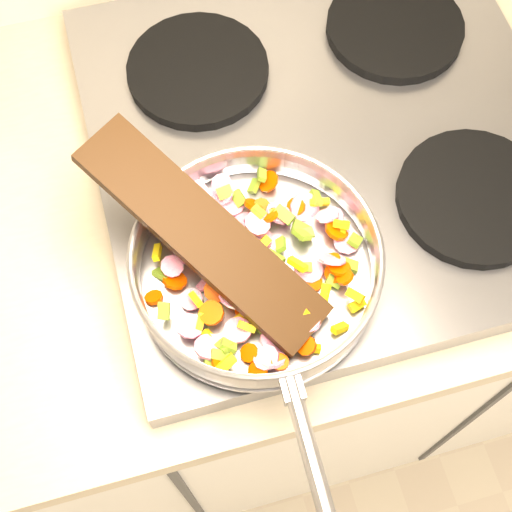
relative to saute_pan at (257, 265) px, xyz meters
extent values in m
cube|color=#939399|center=(0.15, 0.17, -0.07)|extent=(0.60, 0.60, 0.04)
cylinder|color=black|center=(0.01, 0.03, -0.04)|extent=(0.19, 0.19, 0.02)
cylinder|color=black|center=(0.29, 0.03, -0.04)|extent=(0.19, 0.19, 0.02)
cylinder|color=black|center=(0.01, 0.31, -0.04)|extent=(0.19, 0.19, 0.02)
cylinder|color=black|center=(0.29, 0.31, -0.04)|extent=(0.19, 0.19, 0.02)
cylinder|color=#9E9EA5|center=(0.00, 0.00, -0.03)|extent=(0.28, 0.28, 0.01)
torus|color=#9E9EA5|center=(0.00, 0.00, 0.00)|extent=(0.32, 0.32, 0.05)
torus|color=#9E9EA5|center=(0.00, 0.00, 0.02)|extent=(0.28, 0.28, 0.01)
cylinder|color=#9E9EA5|center=(-0.01, -0.23, 0.01)|extent=(0.02, 0.19, 0.02)
cube|color=#9E9EA5|center=(0.00, -0.15, 0.01)|extent=(0.02, 0.03, 0.02)
cube|color=yellow|center=(-0.01, -0.05, -0.01)|extent=(0.02, 0.01, 0.01)
cylinder|color=#D2145A|center=(0.04, -0.08, -0.01)|extent=(0.03, 0.03, 0.03)
cylinder|color=#DD4000|center=(-0.05, 0.05, -0.01)|extent=(0.03, 0.03, 0.03)
cylinder|color=#DD4000|center=(0.03, 0.08, -0.01)|extent=(0.03, 0.03, 0.02)
cylinder|color=#D2145A|center=(0.01, 0.04, -0.02)|extent=(0.04, 0.04, 0.01)
cylinder|color=#D2145A|center=(-0.04, 0.05, 0.00)|extent=(0.04, 0.04, 0.01)
cylinder|color=#DD4000|center=(0.09, -0.03, -0.01)|extent=(0.03, 0.03, 0.02)
cylinder|color=#DD4000|center=(0.06, -0.03, -0.02)|extent=(0.02, 0.02, 0.01)
cylinder|color=#DD4000|center=(-0.12, 0.00, -0.02)|extent=(0.03, 0.03, 0.02)
cube|color=yellow|center=(0.07, -0.09, -0.02)|extent=(0.02, 0.02, 0.02)
cube|color=olive|center=(0.08, -0.03, -0.02)|extent=(0.02, 0.02, 0.01)
cube|color=olive|center=(0.01, 0.00, 0.00)|extent=(0.03, 0.02, 0.02)
cube|color=yellow|center=(-0.07, -0.06, -0.02)|extent=(0.02, 0.02, 0.01)
cube|color=yellow|center=(0.09, 0.07, -0.01)|extent=(0.02, 0.01, 0.01)
cube|color=olive|center=(0.03, 0.02, -0.01)|extent=(0.02, 0.02, 0.02)
cube|color=olive|center=(-0.06, -0.09, -0.01)|extent=(0.03, 0.02, 0.02)
cylinder|color=#D2145A|center=(0.04, 0.06, -0.01)|extent=(0.04, 0.04, 0.02)
cube|color=yellow|center=(0.04, -0.05, -0.02)|extent=(0.02, 0.03, 0.02)
cube|color=yellow|center=(0.04, -0.01, 0.00)|extent=(0.02, 0.03, 0.02)
cube|color=olive|center=(0.12, 0.01, -0.01)|extent=(0.02, 0.02, 0.01)
cube|color=yellow|center=(-0.07, 0.10, -0.01)|extent=(0.02, 0.03, 0.01)
cube|color=yellow|center=(-0.07, -0.02, 0.00)|extent=(0.01, 0.02, 0.02)
cube|color=yellow|center=(0.00, -0.04, 0.00)|extent=(0.02, 0.03, 0.01)
cube|color=olive|center=(-0.06, 0.05, -0.02)|extent=(0.03, 0.02, 0.01)
cube|color=olive|center=(0.00, -0.02, -0.02)|extent=(0.03, 0.02, 0.02)
cylinder|color=#DD4000|center=(-0.03, -0.04, -0.02)|extent=(0.03, 0.03, 0.02)
cube|color=yellow|center=(-0.06, -0.10, 0.00)|extent=(0.03, 0.02, 0.02)
cube|color=olive|center=(-0.07, 0.08, -0.02)|extent=(0.03, 0.02, 0.02)
cylinder|color=#D2145A|center=(-0.09, -0.04, -0.02)|extent=(0.03, 0.03, 0.02)
cube|color=yellow|center=(-0.08, -0.05, -0.01)|extent=(0.02, 0.02, 0.01)
cylinder|color=#DD4000|center=(-0.06, -0.04, 0.00)|extent=(0.04, 0.04, 0.01)
cube|color=olive|center=(-0.08, -0.09, -0.01)|extent=(0.02, 0.03, 0.02)
cylinder|color=#D2145A|center=(-0.07, -0.07, -0.01)|extent=(0.04, 0.04, 0.02)
cube|color=yellow|center=(0.00, -0.03, -0.01)|extent=(0.02, 0.02, 0.02)
cylinder|color=#D2145A|center=(-0.01, -0.09, -0.02)|extent=(0.03, 0.03, 0.02)
cylinder|color=#D2145A|center=(0.08, 0.06, -0.02)|extent=(0.05, 0.04, 0.03)
cylinder|color=#DD4000|center=(-0.08, 0.06, -0.01)|extent=(0.03, 0.03, 0.01)
cube|color=yellow|center=(0.01, -0.07, -0.02)|extent=(0.01, 0.02, 0.01)
cylinder|color=#DD4000|center=(-0.02, 0.03, -0.01)|extent=(0.03, 0.03, 0.01)
cylinder|color=#DD4000|center=(0.10, 0.02, -0.01)|extent=(0.03, 0.03, 0.02)
cylinder|color=#D2145A|center=(0.10, 0.04, -0.02)|extent=(0.03, 0.03, 0.01)
cube|color=yellow|center=(0.09, -0.06, 0.00)|extent=(0.02, 0.02, 0.02)
cylinder|color=#DD4000|center=(-0.03, -0.09, -0.02)|extent=(0.03, 0.03, 0.02)
cylinder|color=#DD4000|center=(0.03, 0.06, 0.00)|extent=(0.02, 0.02, 0.02)
cube|color=olive|center=(-0.05, -0.08, -0.01)|extent=(0.02, 0.02, 0.02)
cylinder|color=#DD4000|center=(0.09, -0.04, 0.00)|extent=(0.03, 0.03, 0.02)
cube|color=olive|center=(-0.10, 0.03, -0.02)|extent=(0.02, 0.02, 0.02)
cylinder|color=#D2145A|center=(0.00, 0.06, -0.02)|extent=(0.05, 0.04, 0.02)
cube|color=yellow|center=(0.11, 0.02, 0.00)|extent=(0.02, 0.02, 0.01)
cylinder|color=#DD4000|center=(-0.05, -0.01, -0.01)|extent=(0.03, 0.03, 0.02)
cube|color=yellow|center=(-0.02, -0.05, 0.00)|extent=(0.01, 0.03, 0.02)
cube|color=olive|center=(0.10, -0.02, -0.02)|extent=(0.03, 0.02, 0.01)
cylinder|color=#D2145A|center=(-0.08, -0.01, -0.02)|extent=(0.04, 0.04, 0.01)
cube|color=olive|center=(0.04, 0.06, -0.01)|extent=(0.02, 0.01, 0.01)
cube|color=olive|center=(0.07, 0.03, -0.01)|extent=(0.02, 0.01, 0.01)
cylinder|color=#DD4000|center=(-0.07, 0.03, 0.00)|extent=(0.02, 0.02, 0.02)
cube|color=olive|center=(0.05, -0.01, -0.01)|extent=(0.02, 0.02, 0.01)
cylinder|color=#DD4000|center=(0.02, 0.08, -0.01)|extent=(0.03, 0.02, 0.03)
cube|color=yellow|center=(0.03, -0.07, -0.01)|extent=(0.02, 0.02, 0.01)
cube|color=yellow|center=(-0.10, 0.05, -0.01)|extent=(0.01, 0.03, 0.02)
cylinder|color=#DD4000|center=(-0.07, -0.10, -0.01)|extent=(0.03, 0.03, 0.02)
cube|color=yellow|center=(-0.05, -0.02, -0.01)|extent=(0.02, 0.02, 0.02)
cylinder|color=#D2145A|center=(-0.09, 0.03, -0.01)|extent=(0.04, 0.04, 0.01)
cube|color=yellow|center=(-0.03, -0.06, -0.01)|extent=(0.02, 0.02, 0.02)
cube|color=olive|center=(0.05, 0.05, 0.00)|extent=(0.03, 0.03, 0.01)
cylinder|color=#DD4000|center=(-0.01, -0.11, -0.01)|extent=(0.03, 0.03, 0.01)
cube|color=yellow|center=(0.01, 0.03, -0.01)|extent=(0.03, 0.02, 0.01)
cylinder|color=#D2145A|center=(-0.01, -0.11, -0.01)|extent=(0.04, 0.03, 0.03)
cube|color=olive|center=(0.04, 0.12, -0.01)|extent=(0.02, 0.02, 0.02)
cylinder|color=#D2145A|center=(0.08, 0.07, -0.02)|extent=(0.03, 0.03, 0.03)
cylinder|color=#DD4000|center=(0.08, -0.01, -0.01)|extent=(0.03, 0.03, 0.02)
cube|color=olive|center=(0.03, 0.11, -0.02)|extent=(0.02, 0.02, 0.01)
cylinder|color=#DD4000|center=(-0.03, -0.11, -0.02)|extent=(0.03, 0.03, 0.02)
cylinder|color=#D2145A|center=(0.10, 0.04, -0.01)|extent=(0.04, 0.03, 0.02)
cylinder|color=#D2145A|center=(0.08, -0.01, 0.00)|extent=(0.04, 0.03, 0.03)
cube|color=olive|center=(-0.01, 0.10, 0.00)|extent=(0.02, 0.02, 0.02)
cylinder|color=#D2145A|center=(-0.01, 0.10, -0.01)|extent=(0.04, 0.04, 0.02)
cylinder|color=#DD4000|center=(0.07, 0.07, -0.02)|extent=(0.03, 0.03, 0.02)
cube|color=yellow|center=(-0.03, -0.05, -0.02)|extent=(0.02, 0.02, 0.01)
cube|color=olive|center=(-0.02, 0.09, -0.02)|extent=(0.02, 0.02, 0.02)
cube|color=yellow|center=(0.11, 0.03, -0.02)|extent=(0.02, 0.02, 0.01)
cube|color=olive|center=(0.03, -0.04, -0.02)|extent=(0.02, 0.02, 0.02)
cube|color=yellow|center=(0.06, -0.05, -0.01)|extent=(0.02, 0.03, 0.02)
cube|color=olive|center=(0.06, 0.04, -0.01)|extent=(0.03, 0.02, 0.02)
cylinder|color=#D2145A|center=(-0.01, 0.12, -0.01)|extent=(0.03, 0.03, 0.01)
cube|color=yellow|center=(0.01, -0.09, -0.01)|extent=(0.02, 0.02, 0.02)
cylinder|color=#D2145A|center=(0.06, -0.01, -0.02)|extent=(0.04, 0.04, 0.01)
cube|color=olive|center=(0.09, 0.07, -0.01)|extent=(0.01, 0.02, 0.02)
cylinder|color=#D2145A|center=(-0.03, 0.04, 0.00)|extent=(0.04, 0.04, 0.02)
cube|color=olive|center=(0.00, 0.10, -0.02)|extent=(0.02, 0.02, 0.02)
cube|color=olive|center=(-0.01, -0.07, -0.02)|extent=(0.03, 0.02, 0.01)
cube|color=olive|center=(-0.11, -0.02, 0.00)|extent=(0.02, 0.02, 0.01)
cylinder|color=#D2145A|center=(-0.05, 0.01, -0.02)|extent=(0.04, 0.04, 0.03)
cube|color=olive|center=(-0.02, 0.02, -0.01)|extent=(0.02, 0.02, 0.01)
cube|color=yellow|center=(0.03, -0.07, 0.00)|extent=(0.02, 0.02, 0.02)
cylinder|color=#D2145A|center=(0.11, 0.01, -0.02)|extent=(0.05, 0.04, 0.01)
cylinder|color=#D2145A|center=(-0.06, 0.04, -0.02)|extent=(0.05, 0.04, 0.03)
cylinder|color=#DD4000|center=(0.08, -0.03, -0.01)|extent=(0.03, 0.03, 0.02)
cylinder|color=#D2145A|center=(0.02, 0.05, 0.00)|extent=(0.04, 0.04, 0.01)
cylinder|color=#D2145A|center=(-0.01, 0.09, -0.02)|extent=(0.04, 0.05, 0.02)
cylinder|color=#D2145A|center=(-0.04, -0.03, 0.00)|extent=(0.03, 0.03, 0.03)
cube|color=olive|center=(-0.01, 0.02, -0.02)|extent=(0.02, 0.02, 0.02)
cylinder|color=#D2145A|center=(0.00, 0.02, -0.02)|extent=(0.04, 0.04, 0.02)
cylinder|color=#D2145A|center=(-0.04, -0.06, -0.01)|extent=(0.04, 0.04, 0.01)
cube|color=yellow|center=(0.10, -0.07, -0.02)|extent=(0.02, 0.02, 0.01)
cube|color=yellow|center=(0.03, -0.10, -0.02)|extent=(0.02, 0.02, 0.01)
cube|color=yellow|center=(0.12, 0.02, -0.02)|extent=(0.02, 0.02, 0.01)
cylinder|color=#D2145A|center=(-0.09, -0.05, -0.01)|extent=(0.04, 0.04, 0.01)
cube|color=olive|center=(-0.02, 0.06, -0.01)|extent=(0.02, 0.02, 0.01)
cube|color=yellow|center=(-0.04, -0.06, -0.02)|extent=(0.02, 0.02, 0.01)
cube|color=olive|center=(-0.06, -0.03, -0.01)|extent=(0.03, 0.02, 0.02)
cube|color=olive|center=(0.02, 0.01, -0.01)|extent=(0.03, 0.03, 0.02)
cylinder|color=#D2145A|center=(-0.02, -0.10, -0.01)|extent=(0.04, 0.04, 0.01)
cylinder|color=#DD4000|center=(-0.09, 0.02, -0.02)|extent=(0.03, 0.04, 0.02)
cylinder|color=#D2145A|center=(0.01, 0.06, -0.01)|extent=(0.03, 0.02, 0.02)
cylinder|color=#D2145A|center=(-0.06, 0.10, -0.02)|extent=(0.04, 0.04, 0.01)
cylinder|color=#DD4000|center=(0.04, 0.11, -0.02)|extent=(0.03, 0.04, 0.03)
cylinder|color=#DD4000|center=(0.03, -0.10, -0.01)|extent=(0.03, 0.03, 0.02)
cube|color=yellow|center=(0.02, -0.06, -0.02)|extent=(0.01, 0.02, 0.01)
cylinder|color=#DD4000|center=(-0.09, 0.08, -0.01)|extent=(0.03, 0.03, 0.02)
cylinder|color=#D2145A|center=(-0.07, 0.08, -0.02)|extent=(0.05, 0.05, 0.01)
cylinder|color=#DD4000|center=(-0.04, 0.05, -0.02)|extent=(0.03, 0.02, 0.02)
cylinder|color=#D2145A|center=(-0.04, 0.11, -0.01)|extent=(0.04, 0.04, 0.02)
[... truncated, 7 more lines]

